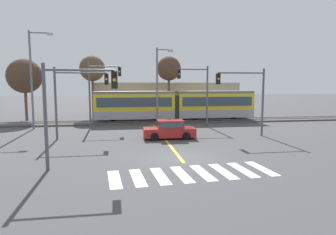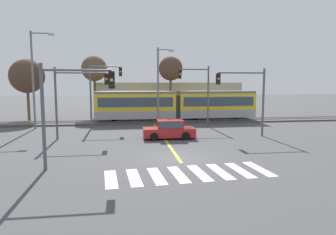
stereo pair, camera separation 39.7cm
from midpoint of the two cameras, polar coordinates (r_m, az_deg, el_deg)
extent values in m
plane|color=#474749|center=(18.27, 2.55, -7.72)|extent=(200.00, 200.00, 0.00)
cube|color=#4C4742|center=(34.83, -2.62, -0.76)|extent=(120.00, 4.00, 0.18)
cube|color=#939399|center=(34.10, -2.50, -0.68)|extent=(120.00, 0.08, 0.10)
cube|color=#939399|center=(35.53, -2.73, -0.39)|extent=(120.00, 0.08, 0.10)
cube|color=#9E9EA3|center=(34.60, -5.85, 0.65)|extent=(9.00, 2.60, 0.90)
cube|color=yellow|center=(34.49, -5.88, 2.96)|extent=(9.00, 2.60, 1.90)
cube|color=#384756|center=(33.17, -5.79, 2.91)|extent=(8.28, 0.04, 1.04)
cube|color=slate|center=(34.44, -5.90, 4.77)|extent=(9.00, 2.39, 0.28)
cylinder|color=black|center=(34.83, -1.77, -0.03)|extent=(0.70, 0.20, 0.70)
cylinder|color=black|center=(34.64, -9.94, -0.16)|extent=(0.70, 0.20, 0.70)
cube|color=#9E9EA3|center=(36.23, 9.34, 0.86)|extent=(9.00, 2.60, 0.90)
cube|color=yellow|center=(36.12, 9.38, 3.07)|extent=(9.00, 2.60, 1.90)
cube|color=#384756|center=(34.87, 10.03, 3.02)|extent=(8.28, 0.04, 1.04)
cube|color=slate|center=(36.08, 9.41, 4.80)|extent=(9.00, 2.39, 0.28)
cylinder|color=black|center=(37.09, 12.97, 0.21)|extent=(0.70, 0.20, 0.70)
cylinder|color=black|center=(35.62, 5.52, 0.09)|extent=(0.70, 0.20, 0.70)
cube|color=#2D2D2D|center=(35.04, 1.92, 1.90)|extent=(0.50, 2.34, 2.80)
cube|color=silver|center=(14.62, -10.05, -11.45)|extent=(0.79, 2.84, 0.01)
cube|color=silver|center=(14.70, -5.68, -11.28)|extent=(0.79, 2.84, 0.01)
cube|color=silver|center=(14.87, -1.40, -11.04)|extent=(0.79, 2.84, 0.01)
cube|color=silver|center=(15.11, 2.77, -10.75)|extent=(0.79, 2.84, 0.01)
cube|color=silver|center=(15.43, 6.77, -10.42)|extent=(0.79, 2.84, 0.01)
cube|color=silver|center=(15.82, 10.59, -10.06)|extent=(0.79, 2.84, 0.01)
cube|color=silver|center=(16.28, 14.19, -9.68)|extent=(0.79, 2.84, 0.01)
cube|color=silver|center=(16.79, 17.59, -9.28)|extent=(0.79, 2.84, 0.01)
cube|color=gold|center=(24.93, -0.39, -3.86)|extent=(0.20, 16.18, 0.01)
cube|color=#B22323|center=(24.50, 0.62, -2.82)|extent=(4.24, 1.79, 0.72)
cube|color=#B22323|center=(24.41, 0.86, -1.24)|extent=(2.13, 1.56, 0.64)
cube|color=#384756|center=(24.29, -1.48, -1.28)|extent=(0.13, 1.43, 0.52)
cube|color=#384756|center=(23.64, 1.11, -1.50)|extent=(1.79, 0.08, 0.48)
cylinder|color=black|center=(23.56, -2.15, -3.69)|extent=(0.64, 0.23, 0.64)
cylinder|color=black|center=(25.23, -2.47, -3.01)|extent=(0.64, 0.23, 0.64)
cylinder|color=black|center=(23.90, 3.89, -3.55)|extent=(0.64, 0.23, 0.64)
cylinder|color=black|center=(25.55, 3.18, -2.90)|extent=(0.64, 0.23, 0.64)
cylinder|color=#515459|center=(31.31, 8.01, 3.96)|extent=(0.18, 0.18, 6.27)
cylinder|color=#515459|center=(30.93, 5.39, 9.12)|extent=(3.00, 0.12, 0.12)
cube|color=black|center=(30.60, 2.62, 8.24)|extent=(0.32, 0.28, 0.90)
sphere|color=#360605|center=(30.46, 2.67, 8.75)|extent=(0.18, 0.18, 0.18)
sphere|color=#F7AA26|center=(30.45, 2.67, 8.25)|extent=(0.18, 0.18, 0.18)
sphere|color=black|center=(30.45, 2.67, 7.74)|extent=(0.18, 0.18, 0.18)
cylinder|color=#515459|center=(26.71, 18.09, 2.71)|extent=(0.18, 0.18, 5.74)
cylinder|color=#515459|center=(25.85, 14.26, 8.24)|extent=(4.00, 0.12, 0.12)
cube|color=black|center=(25.15, 9.98, 7.26)|extent=(0.32, 0.28, 0.90)
sphere|color=#360605|center=(25.01, 10.10, 7.88)|extent=(0.18, 0.18, 0.18)
sphere|color=#F7AA26|center=(25.01, 10.08, 7.26)|extent=(0.18, 0.18, 0.18)
sphere|color=black|center=(25.01, 10.07, 6.64)|extent=(0.18, 0.18, 0.18)
cylinder|color=#515459|center=(31.01, -14.16, 4.09)|extent=(0.18, 0.18, 6.57)
cylinder|color=#515459|center=(30.91, -11.51, 9.48)|extent=(3.00, 0.12, 0.12)
cube|color=black|center=(30.84, -8.67, 8.61)|extent=(0.32, 0.28, 0.90)
sphere|color=#360605|center=(30.70, -8.69, 9.13)|extent=(0.18, 0.18, 0.18)
sphere|color=#F7AA26|center=(30.69, -8.68, 8.62)|extent=(0.18, 0.18, 0.18)
sphere|color=black|center=(30.68, -8.67, 8.12)|extent=(0.18, 0.18, 0.18)
cylinder|color=#515459|center=(25.44, -20.13, 2.49)|extent=(0.18, 0.18, 5.77)
cylinder|color=#515459|center=(25.07, -15.83, 8.19)|extent=(4.00, 0.12, 0.12)
cube|color=black|center=(24.87, -11.19, 7.18)|extent=(0.32, 0.28, 0.90)
sphere|color=#360605|center=(24.73, -11.22, 7.81)|extent=(0.18, 0.18, 0.18)
sphere|color=#F7AA26|center=(24.72, -11.21, 7.18)|extent=(0.18, 0.18, 0.18)
sphere|color=black|center=(24.72, -11.19, 6.56)|extent=(0.18, 0.18, 0.18)
cylinder|color=#515459|center=(16.53, -22.06, 0.02)|extent=(0.18, 0.18, 5.51)
cylinder|color=#515459|center=(16.12, -16.32, 8.66)|extent=(3.50, 0.12, 0.12)
cube|color=black|center=(15.95, -9.98, 7.05)|extent=(0.32, 0.28, 0.90)
sphere|color=#360605|center=(15.81, -10.02, 8.03)|extent=(0.18, 0.18, 0.18)
sphere|color=#F7AA26|center=(15.80, -10.00, 7.05)|extent=(0.18, 0.18, 0.18)
sphere|color=black|center=(15.80, -9.98, 6.07)|extent=(0.18, 0.18, 0.18)
cylinder|color=slate|center=(32.34, -24.00, 6.45)|extent=(0.20, 0.20, 9.54)
cylinder|color=slate|center=(32.46, -22.71, 14.61)|extent=(1.91, 0.12, 0.12)
cube|color=#B2B2B7|center=(32.23, -21.01, 14.56)|extent=(0.56, 0.28, 0.20)
cylinder|color=slate|center=(31.77, -1.55, 5.81)|extent=(0.20, 0.20, 8.21)
cylinder|color=slate|center=(32.05, -0.28, 12.81)|extent=(1.42, 0.12, 0.12)
cube|color=#B2B2B7|center=(32.14, 1.01, 12.62)|extent=(0.56, 0.28, 0.20)
cylinder|color=brown|center=(39.84, -24.80, 2.72)|extent=(0.32, 0.32, 4.55)
sphere|color=#4C3828|center=(39.79, -25.01, 7.16)|extent=(4.08, 4.08, 4.08)
cylinder|color=brown|center=(40.31, -13.47, 4.04)|extent=(0.32, 0.32, 5.76)
sphere|color=brown|center=(40.32, -13.61, 9.06)|extent=(3.28, 3.28, 3.28)
cylinder|color=brown|center=(39.86, 0.78, 4.23)|extent=(0.32, 0.32, 5.82)
sphere|color=#4C3828|center=(39.87, 0.79, 9.32)|extent=(3.17, 3.17, 3.17)
cube|color=tan|center=(44.89, 0.19, 3.71)|extent=(20.79, 6.00, 4.61)
camera|label=1|loc=(0.20, -89.55, 0.05)|focal=32.00mm
camera|label=2|loc=(0.20, 90.45, -0.05)|focal=32.00mm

